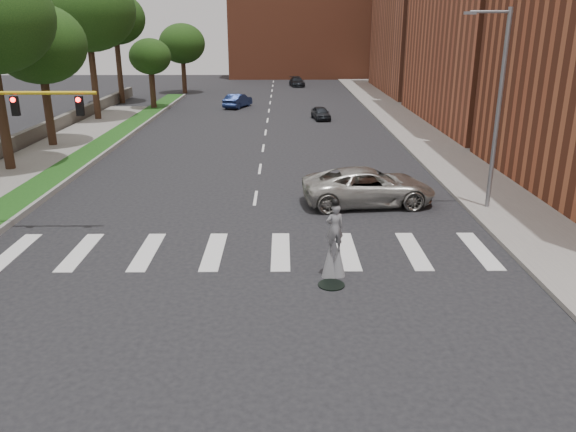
# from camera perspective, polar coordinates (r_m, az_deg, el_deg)

# --- Properties ---
(ground_plane) EXTENTS (160.00, 160.00, 0.00)m
(ground_plane) POSITION_cam_1_polar(r_m,az_deg,el_deg) (20.83, -4.32, -4.66)
(ground_plane) COLOR black
(ground_plane) RESTS_ON ground
(grass_median) EXTENTS (2.00, 60.00, 0.25)m
(grass_median) POSITION_cam_1_polar(r_m,az_deg,el_deg) (41.92, -18.56, 6.69)
(grass_median) COLOR #174413
(grass_median) RESTS_ON ground
(median_curb) EXTENTS (0.20, 60.00, 0.28)m
(median_curb) POSITION_cam_1_polar(r_m,az_deg,el_deg) (41.61, -17.18, 6.77)
(median_curb) COLOR gray
(median_curb) RESTS_ON ground
(sidewalk_right) EXTENTS (5.00, 90.00, 0.18)m
(sidewalk_right) POSITION_cam_1_polar(r_m,az_deg,el_deg) (46.16, 13.54, 8.16)
(sidewalk_right) COLOR gray
(sidewalk_right) RESTS_ON ground
(stone_wall) EXTENTS (0.50, 56.00, 1.10)m
(stone_wall) POSITION_cam_1_polar(r_m,az_deg,el_deg) (45.63, -24.51, 7.46)
(stone_wall) COLOR #514D45
(stone_wall) RESTS_ON ground
(manhole) EXTENTS (0.90, 0.90, 0.04)m
(manhole) POSITION_cam_1_polar(r_m,az_deg,el_deg) (19.02, 4.42, -6.99)
(manhole) COLOR black
(manhole) RESTS_ON ground
(building_far) EXTENTS (16.00, 22.00, 20.00)m
(building_far) POSITION_cam_1_polar(r_m,az_deg,el_deg) (75.91, 16.16, 19.53)
(building_far) COLOR #954F37
(building_far) RESTS_ON ground
(building_backdrop) EXTENTS (26.00, 14.00, 18.00)m
(building_backdrop) POSITION_cam_1_polar(r_m,az_deg,el_deg) (97.15, 2.31, 19.34)
(building_backdrop) COLOR #9A4B30
(building_backdrop) RESTS_ON ground
(streetlight) EXTENTS (2.05, 0.20, 9.00)m
(streetlight) POSITION_cam_1_polar(r_m,az_deg,el_deg) (27.01, 20.46, 10.50)
(streetlight) COLOR slate
(streetlight) RESTS_ON ground
(traffic_signal) EXTENTS (5.30, 0.23, 6.20)m
(traffic_signal) POSITION_cam_1_polar(r_m,az_deg,el_deg) (25.05, -27.23, 7.28)
(traffic_signal) COLOR black
(traffic_signal) RESTS_ON ground
(stilt_performer) EXTENTS (0.83, 0.60, 2.81)m
(stilt_performer) POSITION_cam_1_polar(r_m,az_deg,el_deg) (19.28, 4.71, -3.15)
(stilt_performer) COLOR #301D13
(stilt_performer) RESTS_ON ground
(suv_crossing) EXTENTS (6.61, 3.52, 1.77)m
(suv_crossing) POSITION_cam_1_polar(r_m,az_deg,el_deg) (27.36, 8.20, 2.98)
(suv_crossing) COLOR #B5B3AB
(suv_crossing) RESTS_ON ground
(car_near) EXTENTS (1.87, 3.58, 1.16)m
(car_near) POSITION_cam_1_polar(r_m,az_deg,el_deg) (52.20, 3.35, 10.39)
(car_near) COLOR black
(car_near) RESTS_ON ground
(car_mid) EXTENTS (2.91, 4.61, 1.44)m
(car_mid) POSITION_cam_1_polar(r_m,az_deg,el_deg) (59.93, -5.13, 11.59)
(car_mid) COLOR #15224B
(car_mid) RESTS_ON ground
(car_far) EXTENTS (2.34, 4.55, 1.26)m
(car_far) POSITION_cam_1_polar(r_m,az_deg,el_deg) (80.65, 0.91, 13.48)
(car_far) COLOR black
(car_far) RESTS_ON ground
(tree_3) EXTENTS (6.21, 6.21, 9.67)m
(tree_3) POSITION_cam_1_polar(r_m,az_deg,el_deg) (42.83, -23.94, 15.63)
(tree_3) COLOR #301D13
(tree_3) RESTS_ON ground
(tree_4) EXTENTS (8.24, 8.24, 12.95)m
(tree_4) POSITION_cam_1_polar(r_m,az_deg,el_deg) (53.78, -19.79, 19.08)
(tree_4) COLOR #301D13
(tree_4) RESTS_ON ground
(tree_5) EXTENTS (6.38, 6.38, 11.57)m
(tree_5) POSITION_cam_1_polar(r_m,az_deg,el_deg) (65.39, -17.20, 18.59)
(tree_5) COLOR #301D13
(tree_5) RESTS_ON ground
(tree_6) EXTENTS (4.11, 4.11, 7.00)m
(tree_6) POSITION_cam_1_polar(r_m,az_deg,el_deg) (59.23, -13.83, 15.40)
(tree_6) COLOR #301D13
(tree_6) RESTS_ON ground
(tree_7) EXTENTS (5.66, 5.66, 8.42)m
(tree_7) POSITION_cam_1_polar(r_m,az_deg,el_deg) (73.31, -10.71, 16.81)
(tree_7) COLOR #301D13
(tree_7) RESTS_ON ground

